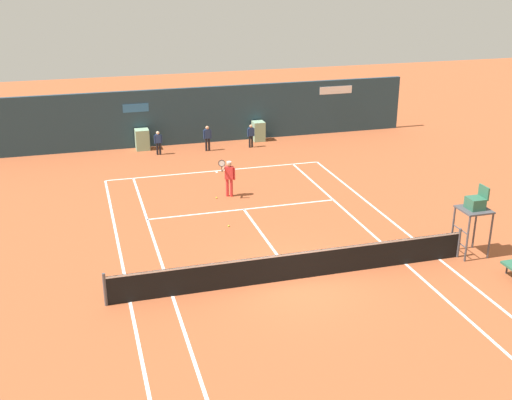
{
  "coord_description": "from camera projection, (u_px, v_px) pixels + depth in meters",
  "views": [
    {
      "loc": [
        -6.31,
        -17.36,
        9.78
      ],
      "look_at": [
        0.21,
        5.29,
        0.8
      ],
      "focal_mm": 44.75,
      "sensor_mm": 36.0,
      "label": 1
    }
  ],
  "objects": [
    {
      "name": "tennis_ball_by_sideline",
      "position": [
        217.0,
        198.0,
        27.63
      ],
      "size": [
        0.07,
        0.07,
        0.07
      ],
      "primitive_type": "sphere",
      "color": "#CCE033",
      "rests_on": "ground_plane"
    },
    {
      "name": "ball_kid_left_post",
      "position": [
        207.0,
        137.0,
        34.2
      ],
      "size": [
        0.46,
        0.19,
        1.38
      ],
      "rotation": [
        0.0,
        0.0,
        3.15
      ],
      "color": "black",
      "rests_on": "ground_plane"
    },
    {
      "name": "player_on_baseline",
      "position": [
        229.0,
        175.0,
        27.55
      ],
      "size": [
        0.8,
        0.65,
        1.82
      ],
      "rotation": [
        0.0,
        0.0,
        2.75
      ],
      "color": "red",
      "rests_on": "ground_plane"
    },
    {
      "name": "ground_plane",
      "position": [
        289.0,
        271.0,
        21.22
      ],
      "size": [
        80.0,
        80.0,
        0.01
      ],
      "color": "#A8512D"
    },
    {
      "name": "umpire_chair",
      "position": [
        475.0,
        209.0,
        21.85
      ],
      "size": [
        1.0,
        1.0,
        2.52
      ],
      "rotation": [
        0.0,
        0.0,
        1.57
      ],
      "color": "#47474C",
      "rests_on": "ground_plane"
    },
    {
      "name": "tennis_net",
      "position": [
        295.0,
        265.0,
        20.52
      ],
      "size": [
        12.1,
        0.1,
        1.07
      ],
      "color": "#4C4C51",
      "rests_on": "ground_plane"
    },
    {
      "name": "ball_kid_right_post",
      "position": [
        251.0,
        134.0,
        34.85
      ],
      "size": [
        0.42,
        0.2,
        1.28
      ],
      "rotation": [
        0.0,
        0.0,
        3.27
      ],
      "color": "black",
      "rests_on": "ground_plane"
    },
    {
      "name": "sponsor_back_wall",
      "position": [
        195.0,
        117.0,
        35.41
      ],
      "size": [
        25.0,
        1.02,
        3.13
      ],
      "color": "#233D4C",
      "rests_on": "ground_plane"
    },
    {
      "name": "ball_kid_centre_post",
      "position": [
        158.0,
        141.0,
        33.54
      ],
      "size": [
        0.42,
        0.2,
        1.28
      ],
      "rotation": [
        0.0,
        0.0,
        3.01
      ],
      "color": "black",
      "rests_on": "ground_plane"
    },
    {
      "name": "tennis_ball_mid_court",
      "position": [
        229.0,
        226.0,
        24.73
      ],
      "size": [
        0.07,
        0.07,
        0.07
      ],
      "primitive_type": "sphere",
      "color": "#CCE033",
      "rests_on": "ground_plane"
    }
  ]
}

